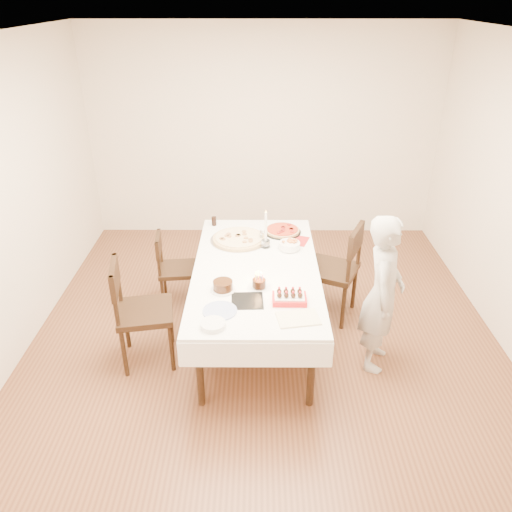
{
  "coord_description": "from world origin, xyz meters",
  "views": [
    {
      "loc": [
        -0.07,
        -3.88,
        2.99
      ],
      "look_at": [
        -0.09,
        0.09,
        0.87
      ],
      "focal_mm": 35.0,
      "sensor_mm": 36.0,
      "label": 1
    }
  ],
  "objects_px": {
    "chair_left_savory": "(178,269)",
    "pasta_bowl": "(289,245)",
    "chair_right_savory": "(331,270)",
    "cola_glass": "(214,221)",
    "strawberry_box": "(289,298)",
    "chair_left_dessert": "(145,312)",
    "pizza_pepperoni": "(282,231)",
    "dining_table": "(256,302)",
    "birthday_cake": "(259,280)",
    "person": "(382,294)",
    "taper_candle": "(266,229)",
    "layer_cake": "(223,286)",
    "pizza_white": "(239,239)"
  },
  "relations": [
    {
      "from": "dining_table",
      "to": "strawberry_box",
      "type": "relative_size",
      "value": 7.71
    },
    {
      "from": "pizza_white",
      "to": "pizza_pepperoni",
      "type": "bearing_deg",
      "value": 23.39
    },
    {
      "from": "pasta_bowl",
      "to": "taper_candle",
      "type": "height_order",
      "value": "taper_candle"
    },
    {
      "from": "pizza_pepperoni",
      "to": "strawberry_box",
      "type": "distance_m",
      "value": 1.31
    },
    {
      "from": "chair_right_savory",
      "to": "strawberry_box",
      "type": "distance_m",
      "value": 1.08
    },
    {
      "from": "layer_cake",
      "to": "pizza_white",
      "type": "bearing_deg",
      "value": 83.86
    },
    {
      "from": "birthday_cake",
      "to": "person",
      "type": "bearing_deg",
      "value": -2.75
    },
    {
      "from": "person",
      "to": "taper_candle",
      "type": "xyz_separation_m",
      "value": [
        -0.98,
        0.81,
        0.23
      ]
    },
    {
      "from": "chair_left_dessert",
      "to": "taper_candle",
      "type": "relative_size",
      "value": 2.55
    },
    {
      "from": "cola_glass",
      "to": "dining_table",
      "type": "bearing_deg",
      "value": -63.83
    },
    {
      "from": "pizza_white",
      "to": "pasta_bowl",
      "type": "height_order",
      "value": "pasta_bowl"
    },
    {
      "from": "pizza_pepperoni",
      "to": "cola_glass",
      "type": "xyz_separation_m",
      "value": [
        -0.73,
        0.18,
        0.03
      ]
    },
    {
      "from": "person",
      "to": "strawberry_box",
      "type": "height_order",
      "value": "person"
    },
    {
      "from": "taper_candle",
      "to": "birthday_cake",
      "type": "height_order",
      "value": "taper_candle"
    },
    {
      "from": "pasta_bowl",
      "to": "strawberry_box",
      "type": "relative_size",
      "value": 0.74
    },
    {
      "from": "chair_left_savory",
      "to": "taper_candle",
      "type": "height_order",
      "value": "taper_candle"
    },
    {
      "from": "chair_right_savory",
      "to": "pizza_white",
      "type": "distance_m",
      "value": 0.98
    },
    {
      "from": "taper_candle",
      "to": "layer_cake",
      "type": "height_order",
      "value": "taper_candle"
    },
    {
      "from": "chair_left_savory",
      "to": "taper_candle",
      "type": "distance_m",
      "value": 1.07
    },
    {
      "from": "person",
      "to": "taper_candle",
      "type": "bearing_deg",
      "value": 66.47
    },
    {
      "from": "chair_right_savory",
      "to": "strawberry_box",
      "type": "relative_size",
      "value": 3.7
    },
    {
      "from": "chair_right_savory",
      "to": "cola_glass",
      "type": "xyz_separation_m",
      "value": [
        -1.21,
        0.56,
        0.29
      ]
    },
    {
      "from": "chair_left_dessert",
      "to": "pizza_pepperoni",
      "type": "distance_m",
      "value": 1.69
    },
    {
      "from": "dining_table",
      "to": "chair_right_savory",
      "type": "bearing_deg",
      "value": 26.27
    },
    {
      "from": "pizza_pepperoni",
      "to": "layer_cake",
      "type": "height_order",
      "value": "layer_cake"
    },
    {
      "from": "taper_candle",
      "to": "strawberry_box",
      "type": "distance_m",
      "value": 1.0
    },
    {
      "from": "cola_glass",
      "to": "pizza_white",
      "type": "bearing_deg",
      "value": -52.91
    },
    {
      "from": "pasta_bowl",
      "to": "cola_glass",
      "type": "relative_size",
      "value": 2.12
    },
    {
      "from": "cola_glass",
      "to": "strawberry_box",
      "type": "height_order",
      "value": "cola_glass"
    },
    {
      "from": "strawberry_box",
      "to": "pizza_pepperoni",
      "type": "bearing_deg",
      "value": 90.03
    },
    {
      "from": "taper_candle",
      "to": "birthday_cake",
      "type": "relative_size",
      "value": 3.06
    },
    {
      "from": "pizza_pepperoni",
      "to": "layer_cake",
      "type": "xyz_separation_m",
      "value": [
        -0.55,
        -1.14,
        0.02
      ]
    },
    {
      "from": "chair_right_savory",
      "to": "cola_glass",
      "type": "relative_size",
      "value": 10.6
    },
    {
      "from": "dining_table",
      "to": "pizza_white",
      "type": "distance_m",
      "value": 0.71
    },
    {
      "from": "chair_left_dessert",
      "to": "dining_table",
      "type": "bearing_deg",
      "value": -169.75
    },
    {
      "from": "pizza_pepperoni",
      "to": "cola_glass",
      "type": "relative_size",
      "value": 4.0
    },
    {
      "from": "person",
      "to": "pasta_bowl",
      "type": "relative_size",
      "value": 7.01
    },
    {
      "from": "strawberry_box",
      "to": "chair_left_dessert",
      "type": "bearing_deg",
      "value": 171.03
    },
    {
      "from": "cola_glass",
      "to": "layer_cake",
      "type": "distance_m",
      "value": 1.33
    },
    {
      "from": "birthday_cake",
      "to": "strawberry_box",
      "type": "relative_size",
      "value": 0.47
    },
    {
      "from": "strawberry_box",
      "to": "cola_glass",
      "type": "bearing_deg",
      "value": 116.12
    },
    {
      "from": "person",
      "to": "strawberry_box",
      "type": "bearing_deg",
      "value": 117.64
    },
    {
      "from": "layer_cake",
      "to": "strawberry_box",
      "type": "height_order",
      "value": "layer_cake"
    },
    {
      "from": "pizza_white",
      "to": "pizza_pepperoni",
      "type": "xyz_separation_m",
      "value": [
        0.45,
        0.19,
        0.0
      ]
    },
    {
      "from": "chair_right_savory",
      "to": "pizza_white",
      "type": "height_order",
      "value": "chair_right_savory"
    },
    {
      "from": "pasta_bowl",
      "to": "strawberry_box",
      "type": "distance_m",
      "value": 0.93
    },
    {
      "from": "strawberry_box",
      "to": "dining_table",
      "type": "bearing_deg",
      "value": 116.05
    },
    {
      "from": "strawberry_box",
      "to": "birthday_cake",
      "type": "bearing_deg",
      "value": 138.87
    },
    {
      "from": "chair_left_savory",
      "to": "pasta_bowl",
      "type": "distance_m",
      "value": 1.23
    },
    {
      "from": "dining_table",
      "to": "chair_left_savory",
      "type": "height_order",
      "value": "chair_left_savory"
    }
  ]
}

